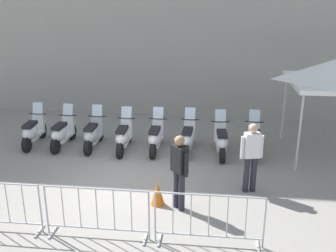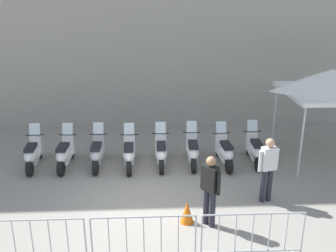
# 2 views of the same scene
# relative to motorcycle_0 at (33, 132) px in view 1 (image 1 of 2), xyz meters

# --- Properties ---
(ground_plane) EXTENTS (120.00, 120.00, 0.00)m
(ground_plane) POSITION_rel_motorcycle_0_xyz_m (3.39, -2.45, -0.45)
(ground_plane) COLOR gray
(motorcycle_0) EXTENTS (0.56, 1.72, 1.24)m
(motorcycle_0) POSITION_rel_motorcycle_0_xyz_m (0.00, 0.00, 0.00)
(motorcycle_0) COLOR black
(motorcycle_0) RESTS_ON ground
(motorcycle_1) EXTENTS (0.56, 1.72, 1.24)m
(motorcycle_1) POSITION_rel_motorcycle_0_xyz_m (0.97, -0.04, 0.00)
(motorcycle_1) COLOR black
(motorcycle_1) RESTS_ON ground
(motorcycle_2) EXTENTS (0.56, 1.72, 1.24)m
(motorcycle_2) POSITION_rel_motorcycle_0_xyz_m (1.94, -0.04, 0.00)
(motorcycle_2) COLOR black
(motorcycle_2) RESTS_ON ground
(motorcycle_3) EXTENTS (0.56, 1.72, 1.24)m
(motorcycle_3) POSITION_rel_motorcycle_0_xyz_m (2.92, -0.14, 0.00)
(motorcycle_3) COLOR black
(motorcycle_3) RESTS_ON ground
(motorcycle_4) EXTENTS (0.56, 1.72, 1.24)m
(motorcycle_4) POSITION_rel_motorcycle_0_xyz_m (3.89, -0.09, 0.00)
(motorcycle_4) COLOR black
(motorcycle_4) RESTS_ON ground
(motorcycle_5) EXTENTS (0.56, 1.72, 1.24)m
(motorcycle_5) POSITION_rel_motorcycle_0_xyz_m (4.86, -0.05, 0.00)
(motorcycle_5) COLOR black
(motorcycle_5) RESTS_ON ground
(motorcycle_6) EXTENTS (0.56, 1.73, 1.24)m
(motorcycle_6) POSITION_rel_motorcycle_0_xyz_m (5.84, -0.16, 0.00)
(motorcycle_6) COLOR black
(motorcycle_6) RESTS_ON ground
(motorcycle_7) EXTENTS (0.56, 1.72, 1.24)m
(motorcycle_7) POSITION_rel_motorcycle_0_xyz_m (6.81, -0.07, 0.00)
(motorcycle_7) COLOR black
(motorcycle_7) RESTS_ON ground
(barrier_segment_1) EXTENTS (2.08, 0.45, 1.07)m
(barrier_segment_1) POSITION_rel_motorcycle_0_xyz_m (3.37, -4.56, 0.07)
(barrier_segment_1) COLOR #B2B5B7
(barrier_segment_1) RESTS_ON ground
(barrier_segment_2) EXTENTS (2.08, 0.45, 1.07)m
(barrier_segment_2) POSITION_rel_motorcycle_0_xyz_m (5.54, -4.57, 0.07)
(barrier_segment_2) COLOR #B2B5B7
(barrier_segment_2) RESTS_ON ground
(officer_near_row_end) EXTENTS (0.54, 0.30, 1.73)m
(officer_near_row_end) POSITION_rel_motorcycle_0_xyz_m (6.49, -2.33, 0.53)
(officer_near_row_end) COLOR #23232D
(officer_near_row_end) RESTS_ON ground
(officer_mid_plaza) EXTENTS (0.41, 0.43, 1.73)m
(officer_mid_plaza) POSITION_rel_motorcycle_0_xyz_m (4.87, -3.32, 0.53)
(officer_mid_plaza) COLOR #23232D
(officer_mid_plaza) RESTS_ON ground
(traffic_cone) EXTENTS (0.32, 0.32, 0.55)m
(traffic_cone) POSITION_rel_motorcycle_0_xyz_m (4.37, -3.19, -0.18)
(traffic_cone) COLOR orange
(traffic_cone) RESTS_ON ground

